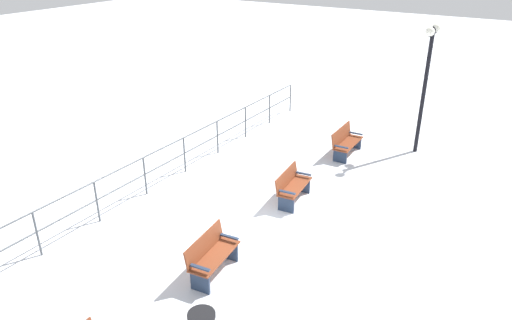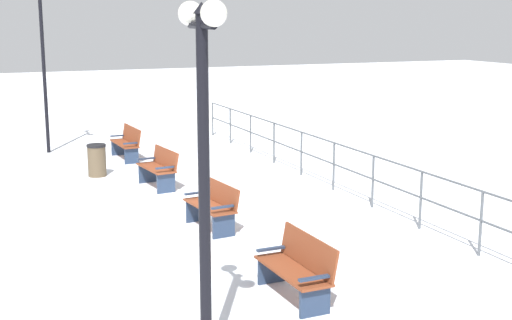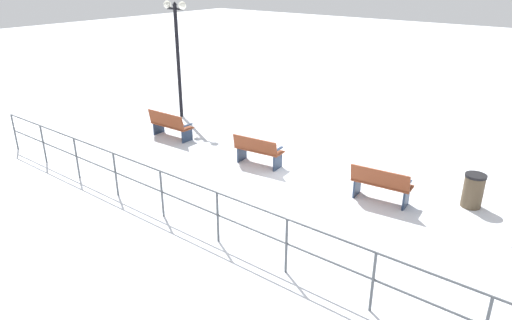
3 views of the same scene
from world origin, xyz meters
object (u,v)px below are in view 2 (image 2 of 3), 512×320
object	(u,v)px
lamppost_near	(42,36)
lamppost_middle	(203,125)
bench_fourth	(298,267)
bench_second	(159,168)
bench_third	(213,205)
bench_nearest	(127,142)
trash_bin	(97,160)

from	to	relation	value
lamppost_near	lamppost_middle	xyz separation A→B (m)	(0.00, 14.44, -0.59)
bench_fourth	lamppost_middle	size ratio (longest dim) A/B	0.38
bench_second	lamppost_near	distance (m)	6.59
bench_third	lamppost_near	xyz separation A→B (m)	(1.92, -9.25, 2.97)
bench_third	bench_fourth	bearing A→B (deg)	83.43
bench_second	bench_third	world-z (taller)	bench_second
bench_nearest	bench_fourth	world-z (taller)	bench_nearest
bench_second	bench_fourth	size ratio (longest dim) A/B	0.93
trash_bin	lamppost_middle	bearing A→B (deg)	86.03
bench_nearest	trash_bin	xyz separation A→B (m)	(1.20, 1.88, -0.08)
bench_nearest	trash_bin	distance (m)	2.24
bench_nearest	lamppost_near	size ratio (longest dim) A/B	0.32
lamppost_middle	trash_bin	size ratio (longest dim) A/B	5.05
bench_nearest	lamppost_middle	world-z (taller)	lamppost_middle
lamppost_near	trash_bin	xyz separation A→B (m)	(-0.74, 3.80, -3.01)
lamppost_near	trash_bin	world-z (taller)	lamppost_near
trash_bin	bench_fourth	bearing A→B (deg)	97.28
bench_nearest	bench_second	distance (m)	3.66
trash_bin	bench_third	bearing A→B (deg)	102.24
bench_third	lamppost_middle	bearing A→B (deg)	63.38
bench_second	lamppost_near	xyz separation A→B (m)	(1.87, -5.58, 2.95)
bench_second	trash_bin	world-z (taller)	bench_second
bench_fourth	lamppost_middle	distance (m)	3.41
bench_nearest	bench_second	world-z (taller)	bench_nearest
bench_fourth	lamppost_middle	bearing A→B (deg)	37.06
lamppost_near	trash_bin	distance (m)	4.91
bench_third	lamppost_middle	xyz separation A→B (m)	(1.92, 5.19, 2.38)
bench_third	bench_fourth	world-z (taller)	bench_fourth
bench_second	lamppost_near	size ratio (longest dim) A/B	0.29
bench_third	lamppost_middle	distance (m)	6.03
bench_nearest	lamppost_middle	size ratio (longest dim) A/B	0.39
lamppost_near	bench_fourth	bearing A→B (deg)	98.38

